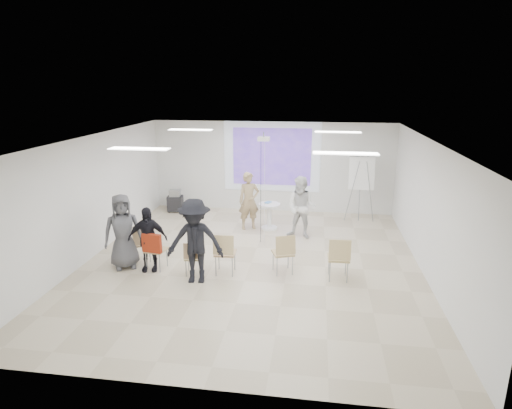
# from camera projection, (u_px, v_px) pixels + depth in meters

# --- Properties ---
(floor) EXTENTS (8.00, 9.00, 0.10)m
(floor) POSITION_uv_depth(u_px,v_px,m) (251.00, 265.00, 10.42)
(floor) COLOR beige
(floor) RESTS_ON ground
(ceiling) EXTENTS (8.00, 9.00, 0.10)m
(ceiling) POSITION_uv_depth(u_px,v_px,m) (251.00, 137.00, 9.56)
(ceiling) COLOR white
(ceiling) RESTS_ON wall_back
(wall_back) EXTENTS (8.00, 0.10, 3.00)m
(wall_back) POSITION_uv_depth(u_px,v_px,m) (272.00, 167.00, 14.32)
(wall_back) COLOR silver
(wall_back) RESTS_ON floor
(wall_left) EXTENTS (0.10, 9.00, 3.00)m
(wall_left) POSITION_uv_depth(u_px,v_px,m) (89.00, 197.00, 10.55)
(wall_left) COLOR silver
(wall_left) RESTS_ON floor
(wall_right) EXTENTS (0.10, 9.00, 3.00)m
(wall_right) POSITION_uv_depth(u_px,v_px,m) (432.00, 211.00, 9.44)
(wall_right) COLOR silver
(wall_right) RESTS_ON floor
(projection_halo) EXTENTS (3.20, 0.01, 2.30)m
(projection_halo) POSITION_uv_depth(u_px,v_px,m) (272.00, 157.00, 14.16)
(projection_halo) COLOR silver
(projection_halo) RESTS_ON wall_back
(projection_image) EXTENTS (2.60, 0.01, 1.90)m
(projection_image) POSITION_uv_depth(u_px,v_px,m) (272.00, 157.00, 14.15)
(projection_image) COLOR #5634B1
(projection_image) RESTS_ON wall_back
(pedestal_table) EXTENTS (0.85, 0.85, 0.80)m
(pedestal_table) POSITION_uv_depth(u_px,v_px,m) (269.00, 214.00, 12.70)
(pedestal_table) COLOR white
(pedestal_table) RESTS_ON floor
(player_left) EXTENTS (0.84, 0.72, 1.95)m
(player_left) POSITION_uv_depth(u_px,v_px,m) (249.00, 197.00, 12.58)
(player_left) COLOR tan
(player_left) RESTS_ON floor
(player_right) EXTENTS (1.11, 0.98, 1.95)m
(player_right) POSITION_uv_depth(u_px,v_px,m) (302.00, 204.00, 11.84)
(player_right) COLOR white
(player_right) RESTS_ON floor
(controller_left) EXTENTS (0.09, 0.14, 0.04)m
(controller_left) POSITION_uv_depth(u_px,v_px,m) (256.00, 185.00, 12.71)
(controller_left) COLOR white
(controller_left) RESTS_ON player_left
(controller_right) EXTENTS (0.07, 0.12, 0.04)m
(controller_right) POSITION_uv_depth(u_px,v_px,m) (296.00, 190.00, 12.01)
(controller_right) COLOR white
(controller_right) RESTS_ON player_right
(chair_far_left) EXTENTS (0.56, 0.58, 0.88)m
(chair_far_left) POSITION_uv_depth(u_px,v_px,m) (142.00, 242.00, 10.34)
(chair_far_left) COLOR tan
(chair_far_left) RESTS_ON floor
(chair_left_mid) EXTENTS (0.50, 0.53, 0.93)m
(chair_left_mid) POSITION_uv_depth(u_px,v_px,m) (154.00, 248.00, 9.87)
(chair_left_mid) COLOR tan
(chair_left_mid) RESTS_ON floor
(chair_left_inner) EXTENTS (0.42, 0.44, 0.81)m
(chair_left_inner) POSITION_uv_depth(u_px,v_px,m) (193.00, 256.00, 9.62)
(chair_left_inner) COLOR tan
(chair_left_inner) RESTS_ON floor
(chair_center) EXTENTS (0.48, 0.52, 0.99)m
(chair_center) POSITION_uv_depth(u_px,v_px,m) (225.00, 251.00, 9.61)
(chair_center) COLOR tan
(chair_center) RESTS_ON floor
(chair_right_inner) EXTENTS (0.59, 0.61, 0.96)m
(chair_right_inner) POSITION_uv_depth(u_px,v_px,m) (284.00, 251.00, 9.65)
(chair_right_inner) COLOR tan
(chair_right_inner) RESTS_ON floor
(chair_right_far) EXTENTS (0.48, 0.52, 1.00)m
(chair_right_far) POSITION_uv_depth(u_px,v_px,m) (339.00, 256.00, 9.32)
(chair_right_far) COLOR tan
(chair_right_far) RESTS_ON floor
(red_jacket) EXTENTS (0.47, 0.17, 0.44)m
(red_jacket) POSITION_uv_depth(u_px,v_px,m) (152.00, 243.00, 9.69)
(red_jacket) COLOR #A42C14
(red_jacket) RESTS_ON chair_left_mid
(laptop) EXTENTS (0.32, 0.25, 0.02)m
(laptop) POSITION_uv_depth(u_px,v_px,m) (194.00, 256.00, 9.72)
(laptop) COLOR black
(laptop) RESTS_ON chair_left_inner
(audience_left) EXTENTS (1.12, 0.79, 1.75)m
(audience_left) POSITION_uv_depth(u_px,v_px,m) (147.00, 235.00, 9.78)
(audience_left) COLOR black
(audience_left) RESTS_ON floor
(audience_mid) EXTENTS (1.45, 0.88, 2.14)m
(audience_mid) POSITION_uv_depth(u_px,v_px,m) (195.00, 236.00, 9.15)
(audience_mid) COLOR black
(audience_mid) RESTS_ON floor
(audience_outer) EXTENTS (1.16, 1.03, 1.99)m
(audience_outer) POSITION_uv_depth(u_px,v_px,m) (123.00, 227.00, 9.91)
(audience_outer) COLOR #545459
(audience_outer) RESTS_ON floor
(flipchart_easel) EXTENTS (0.92, 0.69, 2.12)m
(flipchart_easel) POSITION_uv_depth(u_px,v_px,m) (362.00, 173.00, 13.07)
(flipchart_easel) COLOR #95989D
(flipchart_easel) RESTS_ON floor
(av_cart) EXTENTS (0.55, 0.47, 0.75)m
(av_cart) POSITION_uv_depth(u_px,v_px,m) (175.00, 201.00, 14.45)
(av_cart) COLOR black
(av_cart) RESTS_ON floor
(ceiling_projector) EXTENTS (0.30, 0.25, 3.00)m
(ceiling_projector) POSITION_uv_depth(u_px,v_px,m) (264.00, 144.00, 11.07)
(ceiling_projector) COLOR white
(ceiling_projector) RESTS_ON ceiling
(fluor_panel_nw) EXTENTS (1.20, 0.30, 0.02)m
(fluor_panel_nw) POSITION_uv_depth(u_px,v_px,m) (190.00, 130.00, 11.76)
(fluor_panel_nw) COLOR white
(fluor_panel_nw) RESTS_ON ceiling
(fluor_panel_ne) EXTENTS (1.20, 0.30, 0.02)m
(fluor_panel_ne) POSITION_uv_depth(u_px,v_px,m) (338.00, 132.00, 11.21)
(fluor_panel_ne) COLOR white
(fluor_panel_ne) RESTS_ON ceiling
(fluor_panel_sw) EXTENTS (1.20, 0.30, 0.02)m
(fluor_panel_sw) POSITION_uv_depth(u_px,v_px,m) (139.00, 149.00, 8.43)
(fluor_panel_sw) COLOR white
(fluor_panel_sw) RESTS_ON ceiling
(fluor_panel_se) EXTENTS (1.20, 0.30, 0.02)m
(fluor_panel_se) POSITION_uv_depth(u_px,v_px,m) (345.00, 153.00, 7.88)
(fluor_panel_se) COLOR white
(fluor_panel_se) RESTS_ON ceiling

